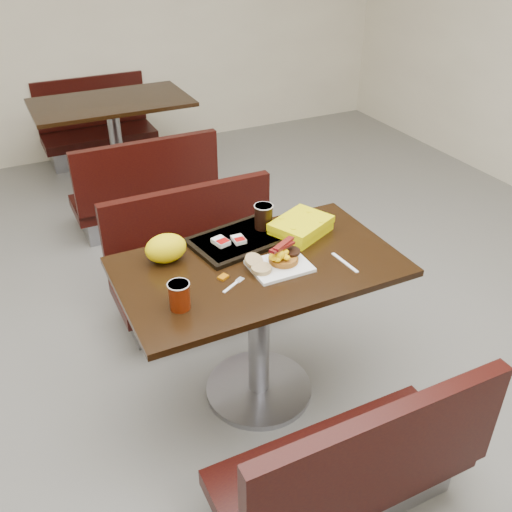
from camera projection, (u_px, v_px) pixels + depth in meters
name	position (u px, v px, depth m)	size (l,w,h in m)	color
floor	(259.00, 390.00, 2.82)	(6.00, 7.00, 0.01)	slate
table_near	(259.00, 332.00, 2.63)	(1.20, 0.70, 0.75)	black
bench_near_s	(343.00, 445.00, 2.10)	(1.00, 0.46, 0.72)	black
bench_near_n	(203.00, 261.00, 3.17)	(1.00, 0.46, 0.72)	black
table_far	(117.00, 146.00, 4.60)	(1.20, 0.70, 0.75)	black
bench_far_s	(142.00, 181.00, 4.08)	(1.00, 0.46, 0.72)	black
bench_far_n	(97.00, 123.00, 5.15)	(1.00, 0.46, 0.72)	black
platter	(280.00, 266.00, 2.40)	(0.25, 0.19, 0.01)	white
pancake_stack	(284.00, 259.00, 2.41)	(0.13, 0.13, 0.03)	#9C511A
sausage_patty	(291.00, 251.00, 2.42)	(0.08, 0.08, 0.01)	black
scrambled_eggs	(279.00, 256.00, 2.36)	(0.09, 0.08, 0.05)	#FCE405
bacon_strips	(282.00, 246.00, 2.37)	(0.15, 0.07, 0.01)	#47050B
muffin_bottom	(261.00, 269.00, 2.35)	(0.08, 0.08, 0.02)	tan
muffin_top	(254.00, 261.00, 2.38)	(0.08, 0.08, 0.02)	tan
coffee_cup_near	(179.00, 296.00, 2.14)	(0.08, 0.08, 0.11)	maroon
fork	(231.00, 287.00, 2.28)	(0.13, 0.02, 0.00)	white
knife	(345.00, 263.00, 2.43)	(0.17, 0.01, 0.00)	white
condiment_syrup	(223.00, 277.00, 2.33)	(0.04, 0.03, 0.01)	#A45507
tray	(238.00, 240.00, 2.57)	(0.41, 0.29, 0.02)	black
hashbrown_sleeve_left	(221.00, 242.00, 2.53)	(0.06, 0.08, 0.02)	silver
hashbrown_sleeve_right	(239.00, 240.00, 2.54)	(0.05, 0.07, 0.02)	silver
coffee_cup_far	(264.00, 217.00, 2.63)	(0.08, 0.08, 0.11)	black
clamshell	(301.00, 227.00, 2.63)	(0.27, 0.20, 0.07)	#DED103
paper_bag	(166.00, 248.00, 2.41)	(0.18, 0.13, 0.12)	yellow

